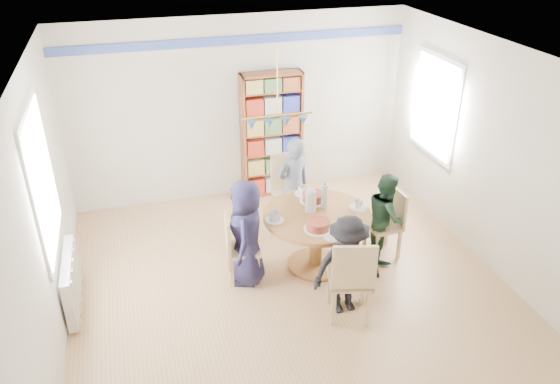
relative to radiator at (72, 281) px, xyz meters
name	(u,v)px	position (x,y,z in m)	size (l,w,h in m)	color
ground	(289,285)	(2.42, -0.30, -0.35)	(5.00, 5.00, 0.00)	tan
room_shell	(248,132)	(2.16, 0.57, 1.30)	(5.00, 5.00, 5.00)	white
radiator	(72,281)	(0.00, 0.00, 0.00)	(0.12, 1.00, 0.60)	silver
dining_table	(317,228)	(2.84, -0.02, 0.21)	(1.30, 1.30, 0.75)	brown
chair_left	(237,245)	(1.86, 0.01, 0.12)	(0.42, 0.42, 0.86)	#D9B285
chair_right	(389,220)	(3.82, 0.01, 0.14)	(0.42, 0.42, 0.89)	#D9B285
chair_far	(290,188)	(2.82, 0.99, 0.24)	(0.49, 0.49, 1.06)	#D9B285
chair_near	(351,277)	(2.86, -1.05, 0.22)	(0.56, 0.56, 1.03)	#D9B285
person_left	(246,233)	(1.97, -0.04, 0.30)	(0.64, 0.42, 1.31)	#191734
person_right	(385,216)	(3.75, -0.04, 0.23)	(0.56, 0.44, 1.15)	black
person_far	(294,186)	(2.84, 0.89, 0.33)	(0.50, 0.33, 1.36)	gray
person_near	(347,265)	(2.88, -0.88, 0.24)	(0.76, 0.44, 1.18)	black
bookshelf	(272,136)	(2.86, 2.04, 0.59)	(0.91, 0.27, 1.91)	brown
tableware	(314,208)	(2.82, 0.01, 0.47)	(1.28, 1.28, 0.34)	white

